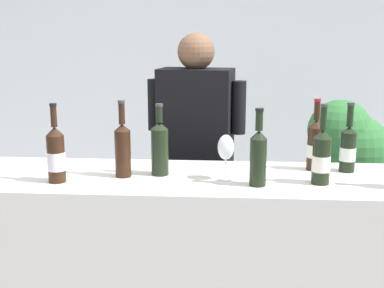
{
  "coord_description": "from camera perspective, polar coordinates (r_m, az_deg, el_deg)",
  "views": [
    {
      "loc": [
        0.15,
        -2.17,
        1.64
      ],
      "look_at": [
        0.0,
        0.0,
        1.15
      ],
      "focal_mm": 46.59,
      "sensor_mm": 36.0,
      "label": 1
    }
  ],
  "objects": [
    {
      "name": "wall_back",
      "position": [
        4.77,
        2.16,
        9.74
      ],
      "size": [
        8.0,
        0.1,
        2.8
      ],
      "primitive_type": "cube",
      "color": "silver",
      "rests_on": "ground_plane"
    },
    {
      "name": "potted_shrub",
      "position": [
        3.71,
        17.48,
        -1.49
      ],
      "size": [
        0.63,
        0.52,
        1.18
      ],
      "color": "brown",
      "rests_on": "ground_plane"
    },
    {
      "name": "wine_bottle_2",
      "position": [
        2.11,
        7.59,
        -1.3
      ],
      "size": [
        0.07,
        0.07,
        0.33
      ],
      "color": "black",
      "rests_on": "counter"
    },
    {
      "name": "wine_glass",
      "position": [
        2.18,
        3.89,
        -0.58
      ],
      "size": [
        0.07,
        0.07,
        0.2
      ],
      "color": "silver",
      "rests_on": "counter"
    },
    {
      "name": "wine_bottle_3",
      "position": [
        2.25,
        -7.94,
        -0.47
      ],
      "size": [
        0.07,
        0.07,
        0.35
      ],
      "color": "black",
      "rests_on": "counter"
    },
    {
      "name": "wine_bottle_7",
      "position": [
        2.26,
        -3.71,
        -0.35
      ],
      "size": [
        0.08,
        0.08,
        0.33
      ],
      "color": "black",
      "rests_on": "counter"
    },
    {
      "name": "person_server",
      "position": [
        2.93,
        0.43,
        -3.95
      ],
      "size": [
        0.56,
        0.3,
        1.64
      ],
      "color": "black",
      "rests_on": "ground_plane"
    },
    {
      "name": "wine_bottle_5",
      "position": [
        2.43,
        17.43,
        -0.44
      ],
      "size": [
        0.07,
        0.07,
        0.32
      ],
      "color": "black",
      "rests_on": "counter"
    },
    {
      "name": "wine_bottle_4",
      "position": [
        2.23,
        -15.31,
        -1.2
      ],
      "size": [
        0.08,
        0.08,
        0.34
      ],
      "color": "black",
      "rests_on": "counter"
    },
    {
      "name": "wine_bottle_6",
      "position": [
        2.41,
        13.92,
        -0.05
      ],
      "size": [
        0.08,
        0.08,
        0.34
      ],
      "color": "black",
      "rests_on": "counter"
    },
    {
      "name": "counter",
      "position": [
        2.45,
        -0.02,
        -15.02
      ],
      "size": [
        2.14,
        0.58,
        1.0
      ],
      "primitive_type": "cube",
      "color": "beige",
      "rests_on": "ground_plane"
    },
    {
      "name": "wine_bottle_1",
      "position": [
        2.19,
        14.6,
        -1.42
      ],
      "size": [
        0.08,
        0.08,
        0.35
      ],
      "color": "black",
      "rests_on": "counter"
    }
  ]
}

